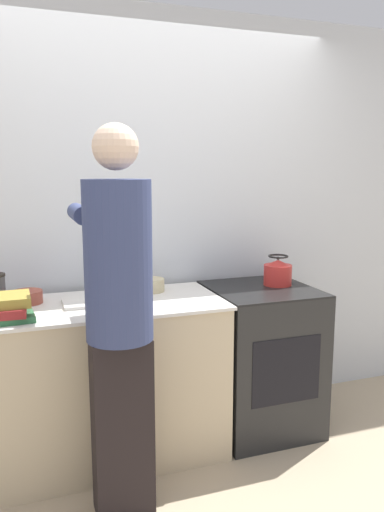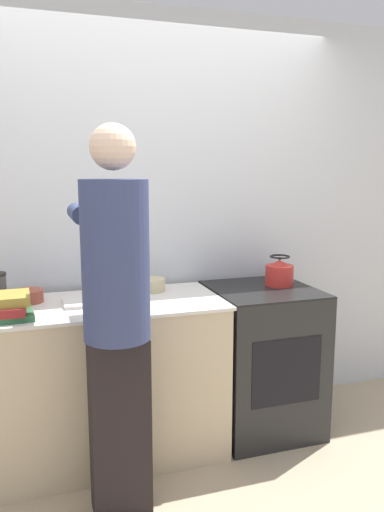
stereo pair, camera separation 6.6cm
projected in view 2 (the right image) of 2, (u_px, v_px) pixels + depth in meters
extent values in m
plane|color=tan|center=(174.00, 473.00, 2.71)|extent=(12.00, 12.00, 0.00)
cube|color=silver|center=(142.00, 222.00, 3.16)|extent=(8.00, 0.05, 2.60)
cube|color=#C6B28E|center=(104.00, 381.00, 2.83)|extent=(1.32, 0.63, 0.88)
cube|color=silver|center=(101.00, 304.00, 2.75)|extent=(1.34, 0.65, 0.02)
cube|color=black|center=(261.00, 359.00, 3.14)|extent=(0.62, 0.65, 0.89)
cube|color=black|center=(263.00, 289.00, 3.07)|extent=(0.62, 0.65, 0.01)
cube|color=black|center=(286.00, 372.00, 2.83)|extent=(0.43, 0.01, 0.39)
cube|color=black|center=(120.00, 426.00, 2.35)|extent=(0.27, 0.17, 0.86)
cylinder|color=navy|center=(116.00, 261.00, 2.22)|extent=(0.30, 0.30, 0.72)
sphere|color=beige|center=(113.00, 147.00, 2.13)|extent=(0.20, 0.20, 0.20)
cylinder|color=navy|center=(78.00, 213.00, 2.41)|extent=(0.09, 0.30, 0.09)
cylinder|color=navy|center=(131.00, 212.00, 2.49)|extent=(0.09, 0.30, 0.09)
cube|color=silver|center=(100.00, 301.00, 2.75)|extent=(0.40, 0.21, 0.02)
cube|color=silver|center=(108.00, 299.00, 2.75)|extent=(0.12, 0.06, 0.01)
cube|color=black|center=(92.00, 301.00, 2.70)|extent=(0.07, 0.05, 0.01)
cylinder|color=red|center=(279.00, 275.00, 3.13)|extent=(0.18, 0.18, 0.13)
cone|color=red|center=(280.00, 263.00, 3.12)|extent=(0.14, 0.14, 0.03)
sphere|color=black|center=(280.00, 259.00, 3.11)|extent=(0.02, 0.02, 0.02)
torus|color=black|center=(280.00, 257.00, 3.11)|extent=(0.13, 0.13, 0.01)
cylinder|color=#C6B789|center=(152.00, 285.00, 3.01)|extent=(0.16, 0.16, 0.08)
cylinder|color=#9E4738|center=(28.00, 296.00, 2.75)|extent=(0.17, 0.17, 0.07)
cube|color=#2D663D|center=(10.00, 315.00, 2.47)|extent=(0.23, 0.26, 0.03)
cube|color=maroon|center=(8.00, 308.00, 2.46)|extent=(0.18, 0.26, 0.04)
cube|color=olive|center=(10.00, 299.00, 2.45)|extent=(0.19, 0.22, 0.05)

